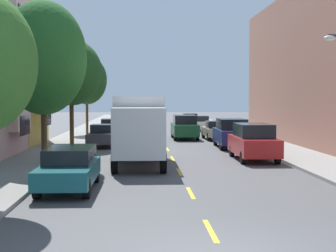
# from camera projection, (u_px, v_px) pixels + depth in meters

# --- Properties ---
(ground_plane) EXTENTS (160.00, 160.00, 0.00)m
(ground_plane) POSITION_uv_depth(u_px,v_px,m) (162.00, 139.00, 40.42)
(ground_plane) COLOR #4C4C4F
(sidewalk_left) EXTENTS (3.20, 120.00, 0.14)m
(sidewalk_left) POSITION_uv_depth(u_px,v_px,m) (69.00, 141.00, 38.04)
(sidewalk_left) COLOR gray
(sidewalk_left) RESTS_ON ground_plane
(sidewalk_right) EXTENTS (3.20, 120.00, 0.14)m
(sidewalk_right) POSITION_uv_depth(u_px,v_px,m) (256.00, 140.00, 38.81)
(sidewalk_right) COLOR gray
(sidewalk_right) RESTS_ON ground_plane
(lane_centerline_dashes) EXTENTS (0.14, 47.20, 0.01)m
(lane_centerline_dashes) POSITION_uv_depth(u_px,v_px,m) (166.00, 146.00, 34.94)
(lane_centerline_dashes) COLOR yellow
(lane_centerline_dashes) RESTS_ON ground_plane
(street_tree_second) EXTENTS (4.18, 4.18, 7.85)m
(street_tree_second) POSITION_uv_depth(u_px,v_px,m) (43.00, 58.00, 24.32)
(street_tree_second) COLOR #47331E
(street_tree_second) RESTS_ON sidewalk_left
(street_tree_third) EXTENTS (4.16, 4.16, 7.13)m
(street_tree_third) POSITION_uv_depth(u_px,v_px,m) (71.00, 73.00, 34.15)
(street_tree_third) COLOR #47331E
(street_tree_third) RESTS_ON sidewalk_left
(street_tree_farthest) EXTENTS (3.49, 3.49, 6.89)m
(street_tree_farthest) POSITION_uv_depth(u_px,v_px,m) (87.00, 80.00, 43.98)
(street_tree_farthest) COLOR #47331E
(street_tree_farthest) RESTS_ON sidewalk_left
(delivery_box_truck) EXTENTS (2.41, 7.52, 3.36)m
(delivery_box_truck) POSITION_uv_depth(u_px,v_px,m) (139.00, 126.00, 24.98)
(delivery_box_truck) COLOR white
(delivery_box_truck) RESTS_ON ground_plane
(parked_sedan_burgundy) EXTENTS (1.93, 4.55, 1.43)m
(parked_sedan_burgundy) POSITION_uv_depth(u_px,v_px,m) (110.00, 127.00, 45.28)
(parked_sedan_burgundy) COLOR maroon
(parked_sedan_burgundy) RESTS_ON ground_plane
(parked_suv_red) EXTENTS (1.99, 4.82, 1.93)m
(parked_suv_red) POSITION_uv_depth(u_px,v_px,m) (253.00, 142.00, 26.73)
(parked_suv_red) COLOR #AD1E1E
(parked_suv_red) RESTS_ON ground_plane
(parked_sedan_black) EXTENTS (1.87, 4.53, 1.43)m
(parked_sedan_black) POSITION_uv_depth(u_px,v_px,m) (190.00, 119.00, 61.76)
(parked_sedan_black) COLOR black
(parked_sedan_black) RESTS_ON ground_plane
(parked_sedan_silver) EXTENTS (1.84, 4.52, 1.43)m
(parked_sedan_silver) POSITION_uv_depth(u_px,v_px,m) (119.00, 119.00, 60.41)
(parked_sedan_silver) COLOR #B2B5BA
(parked_sedan_silver) RESTS_ON ground_plane
(parked_wagon_teal) EXTENTS (1.86, 4.72, 1.50)m
(parked_wagon_teal) POSITION_uv_depth(u_px,v_px,m) (69.00, 167.00, 18.11)
(parked_wagon_teal) COLOR #195B60
(parked_wagon_teal) RESTS_ON ground_plane
(parked_hatchback_white) EXTENTS (1.75, 4.01, 1.50)m
(parked_hatchback_white) POSITION_uv_depth(u_px,v_px,m) (200.00, 123.00, 51.58)
(parked_hatchback_white) COLOR silver
(parked_hatchback_white) RESTS_ON ground_plane
(parked_hatchback_champagne) EXTENTS (1.85, 4.05, 1.50)m
(parked_hatchback_champagne) POSITION_uv_depth(u_px,v_px,m) (216.00, 130.00, 39.99)
(parked_hatchback_champagne) COLOR tan
(parked_hatchback_champagne) RESTS_ON ground_plane
(parked_suv_navy) EXTENTS (2.07, 4.85, 1.93)m
(parked_suv_navy) POSITION_uv_depth(u_px,v_px,m) (231.00, 133.00, 33.40)
(parked_suv_navy) COLOR navy
(parked_suv_navy) RESTS_ON ground_plane
(parked_hatchback_charcoal) EXTENTS (1.83, 4.04, 1.50)m
(parked_hatchback_charcoal) POSITION_uv_depth(u_px,v_px,m) (102.00, 136.00, 34.12)
(parked_hatchback_charcoal) COLOR #333338
(parked_hatchback_charcoal) RESTS_ON ground_plane
(moving_forest_sedan) EXTENTS (1.95, 4.80, 1.93)m
(moving_forest_sedan) POSITION_uv_depth(u_px,v_px,m) (185.00, 127.00, 40.61)
(moving_forest_sedan) COLOR #194C28
(moving_forest_sedan) RESTS_ON ground_plane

